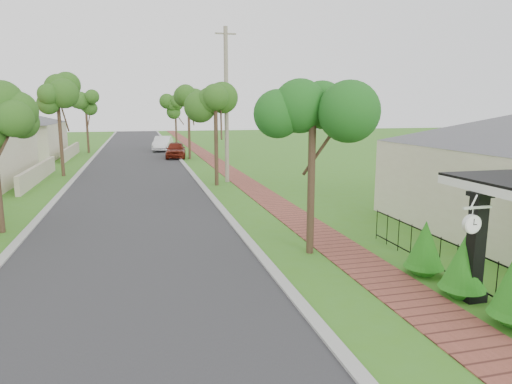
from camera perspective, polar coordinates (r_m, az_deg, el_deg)
name	(u,v)px	position (r m, az deg, el deg)	size (l,w,h in m)	color
ground	(268,302)	(10.61, 1.57, -13.63)	(160.00, 160.00, 0.00)	#3D771C
road	(135,178)	(29.62, -14.84, 1.72)	(7.00, 120.00, 0.02)	#28282B
kerb_right	(194,176)	(29.81, -7.81, 2.02)	(0.30, 120.00, 0.10)	#9E9E99
kerb_left	(74,180)	(29.89, -21.85, 1.39)	(0.30, 120.00, 0.10)	#9E9E99
sidewalk	(233,174)	(30.21, -2.90, 2.22)	(1.50, 120.00, 0.03)	brown
porch_post	(475,253)	(11.46, 25.71, -6.86)	(0.48, 0.48, 2.52)	black
picket_fence	(457,262)	(12.58, 23.80, -8.02)	(0.03, 8.02, 1.00)	black
street_trees	(135,105)	(36.15, -14.93, 10.45)	(10.70, 37.65, 5.89)	#382619
hedge_row	(484,273)	(11.18, 26.65, -9.02)	(0.93, 5.10, 2.14)	#1D6714
parked_car_red	(176,150)	(40.68, -10.01, 5.20)	(1.66, 4.11, 1.40)	maroon
parked_car_white	(163,144)	(47.69, -11.56, 5.94)	(1.55, 4.46, 1.47)	white
near_tree	(313,116)	(13.38, 7.10, 9.41)	(2.01, 2.01, 5.16)	#382619
utility_pole	(226,105)	(26.79, -3.72, 10.76)	(1.20, 0.24, 8.83)	gray
station_clock	(472,223)	(10.65, 25.40, -3.48)	(0.68, 0.13, 0.58)	white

